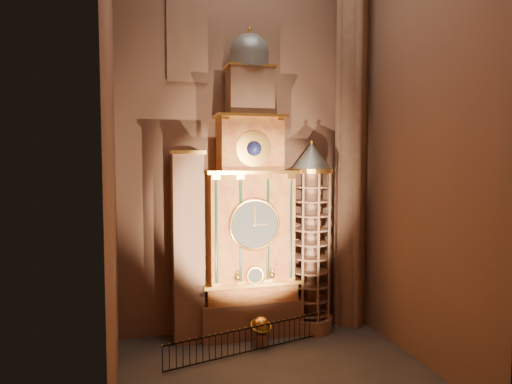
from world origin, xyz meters
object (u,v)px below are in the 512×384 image
object	(u,v)px
stair_turret	(311,239)
celestial_globe	(261,329)
iron_railing	(251,340)
astronomical_clock	(250,215)
portrait_tower	(188,246)

from	to	relation	value
stair_turret	celestial_globe	size ratio (longest dim) A/B	6.77
iron_railing	celestial_globe	bearing A→B (deg)	40.61
stair_turret	iron_railing	world-z (taller)	stair_turret
stair_turret	astronomical_clock	bearing A→B (deg)	175.70
celestial_globe	iron_railing	world-z (taller)	celestial_globe
astronomical_clock	portrait_tower	distance (m)	3.73
portrait_tower	stair_turret	world-z (taller)	stair_turret
iron_railing	stair_turret	bearing A→B (deg)	28.20
stair_turret	celestial_globe	xyz separation A→B (m)	(-3.38, -1.60, -4.31)
astronomical_clock	celestial_globe	bearing A→B (deg)	-86.39
portrait_tower	celestial_globe	bearing A→B (deg)	-28.09
astronomical_clock	celestial_globe	xyz separation A→B (m)	(0.12, -1.86, -5.72)
celestial_globe	iron_railing	bearing A→B (deg)	-139.39
stair_turret	iron_railing	bearing A→B (deg)	-151.80
portrait_tower	astronomical_clock	bearing A→B (deg)	-0.29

